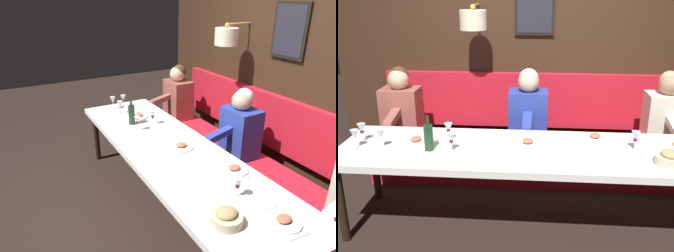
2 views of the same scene
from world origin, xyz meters
TOP-DOWN VIEW (x-y plane):
  - ground_plane at (0.00, 0.00)m, footprint 12.00×12.00m
  - dining_table at (0.00, 0.00)m, footprint 0.90×3.20m
  - banquette_bench at (0.89, 0.00)m, footprint 0.52×3.40m
  - back_wall_panel at (1.46, 0.01)m, footprint 0.59×4.60m
  - diner_near at (0.88, 0.01)m, footprint 0.60×0.40m
  - diner_middle at (0.88, 1.38)m, footprint 0.60×0.40m
  - place_setting_0 at (0.13, -1.28)m, footprint 0.24×0.32m
  - place_setting_1 at (0.07, 0.97)m, footprint 0.24×0.31m
  - place_setting_2 at (0.28, -0.60)m, footprint 0.24×0.31m
  - place_setting_3 at (0.10, -0.01)m, footprint 0.24×0.32m
  - wine_glass_0 at (-0.10, 1.43)m, footprint 0.07×0.07m
  - wine_glass_1 at (-0.08, 1.22)m, footprint 0.07×0.07m
  - wine_glass_2 at (-0.10, 0.61)m, footprint 0.07×0.07m
  - wine_glass_3 at (0.05, -0.90)m, footprint 0.07×0.07m
  - wine_glass_4 at (0.05, 1.44)m, footprint 0.07×0.07m
  - wine_glass_5 at (0.13, 0.69)m, footprint 0.07×0.07m
  - wine_bottle at (-0.09, 0.80)m, footprint 0.08×0.08m
  - bread_bowl at (-0.21, -1.10)m, footprint 0.22×0.22m

SIDE VIEW (x-z plane):
  - ground_plane at x=0.00m, z-range 0.00..0.00m
  - banquette_bench at x=0.89m, z-range 0.00..0.45m
  - dining_table at x=0.00m, z-range 0.31..1.05m
  - place_setting_0 at x=0.13m, z-range 0.73..0.78m
  - place_setting_1 at x=0.07m, z-range 0.73..0.78m
  - place_setting_2 at x=0.28m, z-range 0.73..0.78m
  - place_setting_3 at x=0.10m, z-range 0.73..0.78m
  - bread_bowl at x=-0.21m, z-range 0.73..0.85m
  - diner_near at x=0.88m, z-range 0.42..1.21m
  - diner_middle at x=0.88m, z-range 0.42..1.21m
  - wine_glass_5 at x=0.13m, z-range 0.77..0.94m
  - wine_glass_3 at x=0.05m, z-range 0.77..0.94m
  - wine_glass_4 at x=0.05m, z-range 0.77..0.94m
  - wine_glass_2 at x=-0.10m, z-range 0.77..0.94m
  - wine_bottle at x=-0.09m, z-range 0.71..1.01m
  - wine_glass_0 at x=-0.10m, z-range 0.77..0.94m
  - wine_glass_1 at x=-0.08m, z-range 0.77..0.94m
  - back_wall_panel at x=1.46m, z-range -0.09..2.81m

